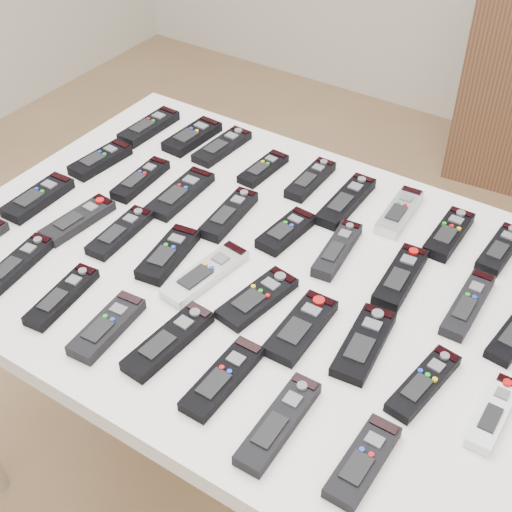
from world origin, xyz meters
The scene contains 36 objects.
ground centered at (0.00, 0.00, 0.00)m, with size 4.00×4.00×0.00m, color #8F6A48.
table centered at (0.08, -0.12, 0.72)m, with size 1.25×0.88×0.78m.
remote_0 centered at (-0.42, 0.15, 0.79)m, with size 0.05×0.18×0.02m, color black.
remote_1 centered at (-0.30, 0.18, 0.79)m, with size 0.06×0.16×0.02m, color black.
remote_2 centered at (-0.21, 0.18, 0.79)m, with size 0.05×0.17×0.02m, color black.
remote_3 centered at (-0.08, 0.16, 0.79)m, with size 0.05×0.14×0.02m, color black.
remote_4 centered at (0.03, 0.17, 0.79)m, with size 0.05×0.16×0.02m, color black.
remote_5 centered at (0.14, 0.14, 0.79)m, with size 0.05×0.19×0.02m, color black.
remote_6 centered at (0.25, 0.17, 0.79)m, with size 0.05×0.17×0.02m, color #B7B7BC.
remote_7 centered at (0.37, 0.16, 0.79)m, with size 0.05×0.16×0.02m, color black.
remote_8 centered at (0.47, 0.17, 0.79)m, with size 0.05×0.16×0.02m, color black.
remote_10 centered at (-0.42, -0.03, 0.79)m, with size 0.05×0.16×0.02m, color black.
remote_11 centered at (-0.29, -0.04, 0.79)m, with size 0.05×0.17×0.02m, color black.
remote_12 centered at (-0.18, -0.03, 0.79)m, with size 0.06×0.18×0.02m, color black.
remote_13 centered at (-0.04, -0.03, 0.79)m, with size 0.05×0.17×0.02m, color black.
remote_14 centered at (0.09, -0.02, 0.79)m, with size 0.05×0.14×0.02m, color black.
remote_15 centered at (0.20, -0.01, 0.79)m, with size 0.04×0.17×0.02m, color black.
remote_16 centered at (0.34, -0.02, 0.79)m, with size 0.05×0.18×0.02m, color black.
remote_17 centered at (0.48, -0.02, 0.79)m, with size 0.04×0.18×0.02m, color black.
remote_19 centered at (-0.43, -0.21, 0.79)m, with size 0.06×0.17×0.02m, color black.
remote_20 centered at (-0.30, -0.22, 0.79)m, with size 0.05×0.17×0.02m, color black.
remote_21 centered at (-0.20, -0.20, 0.79)m, with size 0.05×0.17×0.02m, color black.
remote_22 centered at (-0.07, -0.21, 0.79)m, with size 0.06×0.16×0.02m, color black.
remote_23 centered at (0.02, -0.21, 0.79)m, with size 0.05×0.19×0.02m, color #B7B7BC.
remote_24 centered at (0.14, -0.21, 0.79)m, with size 0.06×0.17×0.02m, color black.
remote_25 centered at (0.25, -0.23, 0.79)m, with size 0.06×0.17×0.02m, color black.
remote_26 centered at (0.36, -0.21, 0.79)m, with size 0.06×0.17×0.02m, color black.
remote_27 centered at (0.48, -0.23, 0.79)m, with size 0.05×0.17×0.02m, color black.
remote_28 centered at (0.60, -0.23, 0.79)m, with size 0.04×0.16×0.02m, color silver.
remote_30 centered at (-0.30, -0.39, 0.79)m, with size 0.05×0.18×0.02m, color black.
remote_31 centered at (-0.16, -0.41, 0.79)m, with size 0.05×0.17×0.02m, color black.
remote_32 centered at (-0.04, -0.42, 0.79)m, with size 0.05×0.16×0.02m, color black.
remote_33 centered at (0.08, -0.39, 0.79)m, with size 0.05×0.19×0.02m, color black.
remote_34 centered at (0.20, -0.40, 0.79)m, with size 0.05×0.17×0.02m, color black.
remote_35 centered at (0.33, -0.43, 0.79)m, with size 0.05×0.19×0.02m, color black.
remote_36 centered at (0.47, -0.42, 0.79)m, with size 0.05×0.16×0.02m, color black.
Camera 1 is at (0.66, -1.01, 1.70)m, focal length 50.00 mm.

